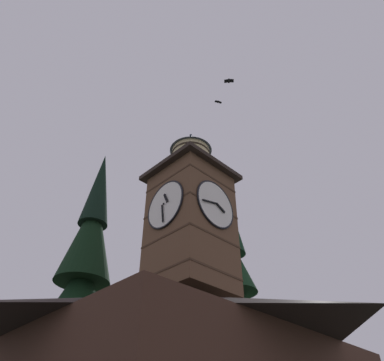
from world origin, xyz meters
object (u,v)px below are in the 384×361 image
(clock_tower, at_px, (191,215))
(pine_tree_aside, at_px, (238,347))
(flying_bird_low, at_px, (229,81))
(flying_bird_high, at_px, (218,102))
(moon, at_px, (144,291))
(pine_tree_behind, at_px, (75,317))

(clock_tower, height_order, pine_tree_aside, clock_tower)
(clock_tower, relative_size, flying_bird_low, 19.45)
(clock_tower, relative_size, flying_bird_high, 18.64)
(pine_tree_aside, height_order, moon, moon)
(flying_bird_high, relative_size, flying_bird_low, 1.04)
(moon, height_order, flying_bird_high, flying_bird_high)
(flying_bird_high, bearing_deg, pine_tree_behind, -56.30)
(clock_tower, height_order, flying_bird_high, flying_bird_high)
(clock_tower, xyz_separation_m, pine_tree_aside, (-6.88, -2.98, -4.96))
(pine_tree_behind, relative_size, flying_bird_low, 35.92)
(pine_tree_behind, bearing_deg, flying_bird_high, 123.70)
(pine_tree_aside, distance_m, flying_bird_low, 15.52)
(pine_tree_behind, xyz_separation_m, flying_bird_low, (-0.75, 11.08, 10.45))
(clock_tower, relative_size, pine_tree_aside, 0.59)
(pine_tree_aside, xyz_separation_m, moon, (-10.04, -23.18, 12.04))
(pine_tree_behind, xyz_separation_m, pine_tree_aside, (-8.72, 3.99, -0.81))
(clock_tower, distance_m, flying_bird_high, 11.44)
(moon, distance_m, flying_bird_high, 30.01)
(flying_bird_high, bearing_deg, pine_tree_aside, -143.44)
(clock_tower, distance_m, pine_tree_aside, 8.99)
(moon, bearing_deg, flying_bird_low, 59.24)
(pine_tree_behind, distance_m, flying_bird_high, 17.41)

